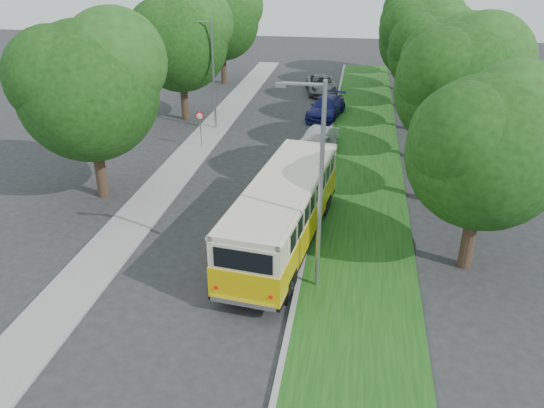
% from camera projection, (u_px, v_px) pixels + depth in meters
% --- Properties ---
extents(ground, '(120.00, 120.00, 0.00)m').
position_uv_depth(ground, '(224.00, 245.00, 23.31)').
color(ground, '#272729').
rests_on(ground, ground).
extents(curb, '(0.20, 70.00, 0.15)m').
position_uv_depth(curb, '(316.00, 201.00, 27.18)').
color(curb, gray).
rests_on(curb, ground).
extents(grass_verge, '(4.50, 70.00, 0.13)m').
position_uv_depth(grass_verge, '(362.00, 205.00, 26.84)').
color(grass_verge, '#164312').
rests_on(grass_verge, ground).
extents(sidewalk, '(2.20, 70.00, 0.12)m').
position_uv_depth(sidewalk, '(160.00, 190.00, 28.42)').
color(sidewalk, gray).
rests_on(sidewalk, ground).
extents(treeline, '(24.27, 41.91, 9.46)m').
position_uv_depth(treeline, '(329.00, 43.00, 36.21)').
color(treeline, '#332319').
rests_on(treeline, ground).
extents(lamppost_near, '(1.71, 0.16, 8.00)m').
position_uv_depth(lamppost_near, '(318.00, 183.00, 18.56)').
color(lamppost_near, gray).
rests_on(lamppost_near, ground).
extents(lamppost_far, '(1.71, 0.16, 7.50)m').
position_uv_depth(lamppost_far, '(212.00, 71.00, 36.39)').
color(lamppost_far, gray).
rests_on(lamppost_far, ground).
extents(warning_sign, '(0.56, 0.10, 2.50)m').
position_uv_depth(warning_sign, '(200.00, 123.00, 33.84)').
color(warning_sign, gray).
rests_on(warning_sign, ground).
extents(vintage_bus, '(4.01, 10.87, 3.15)m').
position_uv_depth(vintage_bus, '(284.00, 214.00, 22.59)').
color(vintage_bus, '#DAB606').
rests_on(vintage_bus, ground).
extents(car_silver, '(2.78, 4.26, 1.35)m').
position_uv_depth(car_silver, '(316.00, 148.00, 32.65)').
color(car_silver, '#ADAEB2').
rests_on(car_silver, ground).
extents(car_white, '(2.57, 4.14, 1.29)m').
position_uv_depth(car_white, '(318.00, 139.00, 34.29)').
color(car_white, silver).
rests_on(car_white, ground).
extents(car_blue, '(3.09, 5.57, 1.53)m').
position_uv_depth(car_blue, '(326.00, 107.00, 40.46)').
color(car_blue, navy).
rests_on(car_blue, ground).
extents(car_grey, '(3.43, 5.79, 1.51)m').
position_uv_depth(car_grey, '(322.00, 85.00, 47.19)').
color(car_grey, slate).
rests_on(car_grey, ground).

